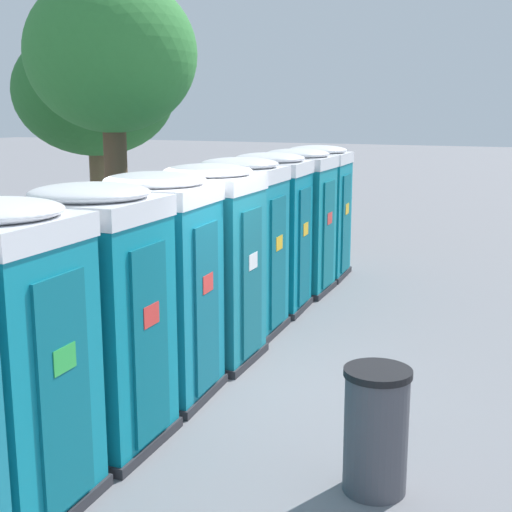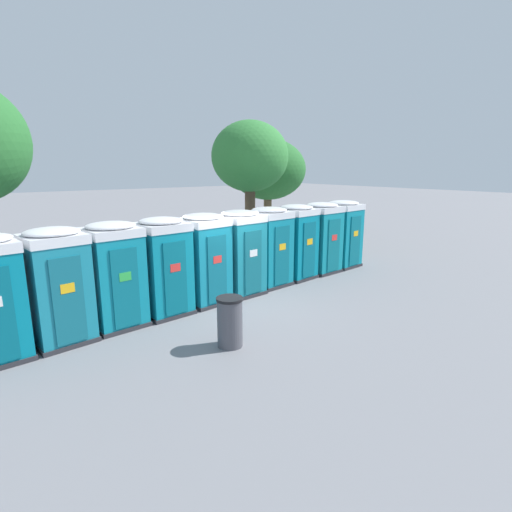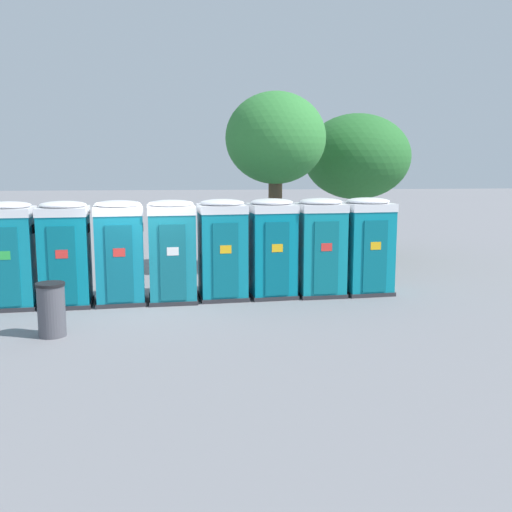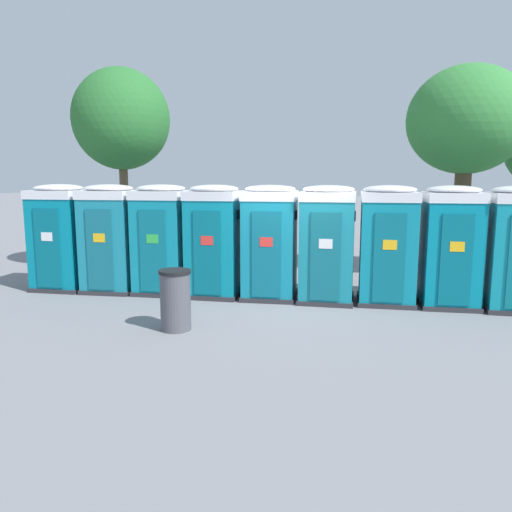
# 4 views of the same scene
# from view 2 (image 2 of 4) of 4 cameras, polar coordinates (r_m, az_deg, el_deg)

# --- Properties ---
(ground_plane) EXTENTS (120.00, 120.00, 0.00)m
(ground_plane) POSITION_cam_2_polar(r_m,az_deg,el_deg) (11.64, -3.59, -6.33)
(ground_plane) COLOR slate
(portapotty_1) EXTENTS (1.34, 1.34, 2.54)m
(portapotty_1) POSITION_cam_2_polar(r_m,az_deg,el_deg) (9.60, -26.46, -3.79)
(portapotty_1) COLOR #2D2D33
(portapotty_1) RESTS_ON ground
(portapotty_2) EXTENTS (1.30, 1.30, 2.54)m
(portapotty_2) POSITION_cam_2_polar(r_m,az_deg,el_deg) (10.04, -19.56, -2.50)
(portapotty_2) COLOR #2D2D33
(portapotty_2) RESTS_ON ground
(portapotty_3) EXTENTS (1.28, 1.29, 2.54)m
(portapotty_3) POSITION_cam_2_polar(r_m,az_deg,el_deg) (10.54, -13.07, -1.40)
(portapotty_3) COLOR #2D2D33
(portapotty_3) RESTS_ON ground
(portapotty_4) EXTENTS (1.33, 1.33, 2.54)m
(portapotty_4) POSITION_cam_2_polar(r_m,az_deg,el_deg) (11.20, -7.42, -0.34)
(portapotty_4) COLOR #2D2D33
(portapotty_4) RESTS_ON ground
(portapotty_5) EXTENTS (1.27, 1.29, 2.54)m
(portapotty_5) POSITION_cam_2_polar(r_m,az_deg,el_deg) (11.92, -2.24, 0.54)
(portapotty_5) COLOR #2D2D33
(portapotty_5) RESTS_ON ground
(portapotty_6) EXTENTS (1.31, 1.31, 2.54)m
(portapotty_6) POSITION_cam_2_polar(r_m,az_deg,el_deg) (12.82, 1.88, 1.41)
(portapotty_6) COLOR #2D2D33
(portapotty_6) RESTS_ON ground
(portapotty_7) EXTENTS (1.30, 1.32, 2.54)m
(portapotty_7) POSITION_cam_2_polar(r_m,az_deg,el_deg) (13.72, 5.75, 2.10)
(portapotty_7) COLOR #2D2D33
(portapotty_7) RESTS_ON ground
(portapotty_8) EXTENTS (1.28, 1.28, 2.54)m
(portapotty_8) POSITION_cam_2_polar(r_m,az_deg,el_deg) (14.64, 9.30, 2.66)
(portapotty_8) COLOR #2D2D33
(portapotty_8) RESTS_ON ground
(portapotty_9) EXTENTS (1.34, 1.32, 2.54)m
(portapotty_9) POSITION_cam_2_polar(r_m,az_deg,el_deg) (15.65, 12.24, 3.17)
(portapotty_9) COLOR #2D2D33
(portapotty_9) RESTS_ON ground
(street_tree_1) EXTENTS (3.08, 3.08, 5.58)m
(street_tree_1) POSITION_cam_2_polar(r_m,az_deg,el_deg) (16.43, -0.88, 13.85)
(street_tree_1) COLOR brown
(street_tree_1) RESTS_ON ground
(street_tree_2) EXTENTS (3.86, 3.86, 5.18)m
(street_tree_2) POSITION_cam_2_polar(r_m,az_deg,el_deg) (20.88, 1.71, 12.20)
(street_tree_2) COLOR brown
(street_tree_2) RESTS_ON ground
(trash_can) EXTENTS (0.57, 0.57, 1.09)m
(trash_can) POSITION_cam_2_polar(r_m,az_deg,el_deg) (8.63, -3.76, -9.36)
(trash_can) COLOR #4C4C54
(trash_can) RESTS_ON ground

